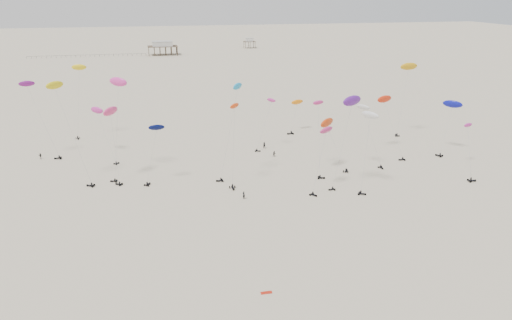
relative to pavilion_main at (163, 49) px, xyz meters
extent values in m
plane|color=beige|center=(10.00, -150.00, -4.22)|extent=(900.00, 900.00, 0.00)
cube|color=brown|center=(0.00, 0.00, 1.93)|extent=(21.00, 13.00, 0.30)
cube|color=silver|center=(0.00, 0.00, 3.68)|extent=(14.00, 8.40, 3.20)
cube|color=#B2B2AD|center=(0.00, 0.00, 5.43)|extent=(15.00, 9.00, 0.30)
cube|color=brown|center=(70.00, 30.00, 0.93)|extent=(9.00, 7.00, 0.30)
cube|color=silver|center=(70.00, 30.00, 2.28)|extent=(5.60, 4.20, 2.40)
cube|color=#B2B2AD|center=(70.00, 30.00, 3.63)|extent=(6.00, 4.50, 0.30)
cube|color=black|center=(-52.00, 0.00, -2.77)|extent=(80.00, 0.10, 0.10)
cylinder|color=gray|center=(42.85, -254.61, 3.86)|extent=(0.03, 0.03, 15.90)
ellipsoid|color=silver|center=(40.36, -253.17, 11.97)|extent=(3.59, 4.20, 1.92)
cylinder|color=gray|center=(-13.79, -253.87, 2.69)|extent=(0.03, 0.03, 12.97)
ellipsoid|color=#050C41|center=(-12.29, -252.83, 9.61)|extent=(3.89, 1.79, 1.93)
cylinder|color=gray|center=(-42.43, -227.27, 6.17)|extent=(0.03, 0.03, 20.62)
ellipsoid|color=#78167B|center=(-45.54, -225.32, 16.55)|extent=(4.42, 2.42, 2.10)
cylinder|color=gray|center=(5.00, -260.24, 5.65)|extent=(0.03, 0.03, 18.39)
ellipsoid|color=#EA4210|center=(5.59, -258.87, 15.30)|extent=(3.25, 3.16, 1.61)
cylinder|color=gray|center=(23.83, -267.57, 2.86)|extent=(0.03, 0.03, 14.10)
ellipsoid|color=#C42E77|center=(25.85, -265.41, 10.05)|extent=(4.77, 4.02, 2.17)
cylinder|color=gray|center=(-25.66, -231.36, 1.94)|extent=(0.03, 0.03, 16.97)
ellipsoid|color=#CD309B|center=(-28.06, -225.41, 8.32)|extent=(4.47, 4.21, 2.23)
cylinder|color=gray|center=(-34.97, -208.54, 6.83)|extent=(0.03, 0.03, 21.03)
ellipsoid|color=yellow|center=(-33.73, -207.36, 18.01)|extent=(4.60, 2.09, 2.22)
cylinder|color=gray|center=(18.97, -233.16, 2.99)|extent=(0.03, 0.03, 14.45)
ellipsoid|color=#D0319D|center=(21.40, -231.58, 10.17)|extent=(2.93, 3.32, 1.56)
cylinder|color=gray|center=(68.79, -247.91, 2.55)|extent=(0.03, 0.03, 14.31)
ellipsoid|color=#0C10A2|center=(71.68, -245.26, 9.54)|extent=(5.56, 5.67, 2.80)
cylinder|color=gray|center=(32.80, -217.20, 0.64)|extent=(0.03, 0.03, 9.67)
ellipsoid|color=orange|center=(34.43, -215.15, 5.51)|extent=(4.79, 3.04, 2.22)
cylinder|color=gray|center=(-22.46, -250.68, 4.27)|extent=(0.03, 0.03, 16.46)
ellipsoid|color=#E5357B|center=(-22.82, -248.16, 13.03)|extent=(4.61, 5.37, 2.58)
cylinder|color=gray|center=(27.76, -255.97, 4.72)|extent=(0.03, 0.03, 18.18)
ellipsoid|color=#D6328F|center=(28.36, -252.19, 13.54)|extent=(3.40, 2.11, 1.58)
cylinder|color=gray|center=(4.79, -254.81, 7.28)|extent=(0.03, 0.03, 22.40)
ellipsoid|color=#1D9BDB|center=(7.36, -253.46, 18.80)|extent=(3.51, 3.82, 1.88)
cylinder|color=gray|center=(29.33, -266.76, 6.08)|extent=(0.03, 0.03, 19.90)
ellipsoid|color=#5A1A8F|center=(31.47, -266.04, 16.79)|extent=(5.90, 3.96, 2.70)
cylinder|color=gray|center=(34.26, -269.45, 4.57)|extent=(0.03, 0.03, 16.95)
ellipsoid|color=white|center=(35.63, -267.33, 13.49)|extent=(4.10, 4.93, 2.31)
cylinder|color=gray|center=(65.58, -227.84, 6.66)|extent=(0.03, 0.03, 20.60)
ellipsoid|color=orange|center=(67.11, -226.86, 17.83)|extent=(5.74, 2.26, 2.87)
cylinder|color=gray|center=(32.89, -254.99, 1.97)|extent=(0.03, 0.03, 12.33)
ellipsoid|color=red|center=(30.53, -253.39, 8.45)|extent=(5.62, 5.07, 2.75)
cylinder|color=gray|center=(53.49, -245.55, 3.15)|extent=(0.03, 0.03, 17.59)
ellipsoid|color=red|center=(52.99, -239.85, 10.76)|extent=(5.49, 3.27, 2.55)
cylinder|color=gray|center=(-21.97, -247.04, 7.33)|extent=(0.03, 0.03, 23.18)
ellipsoid|color=#ED37A5|center=(-20.63, -243.33, 19.20)|extent=(5.33, 4.76, 2.60)
cylinder|color=gray|center=(-31.74, -249.93, 7.67)|extent=(0.03, 0.03, 23.78)
ellipsoid|color=yellow|center=(-34.81, -247.19, 19.62)|extent=(4.44, 4.03, 2.18)
cylinder|color=gray|center=(65.83, -263.59, 1.35)|extent=(0.03, 0.03, 16.88)
ellipsoid|color=#C12D9C|center=(68.83, -257.33, 6.63)|extent=(2.87, 1.49, 1.35)
imported|color=black|center=(5.82, -268.02, -4.22)|extent=(0.90, 0.94, 2.14)
imported|color=black|center=(20.16, -240.36, -4.22)|extent=(0.98, 0.59, 1.97)
imported|color=black|center=(-44.19, -228.09, -4.22)|extent=(1.25, 0.74, 2.02)
imported|color=black|center=(19.19, -232.13, -4.22)|extent=(0.95, 0.76, 2.30)
cube|color=#B31B0B|center=(2.03, -305.01, -4.22)|extent=(1.80, 0.70, 0.07)
camera|label=1|loc=(-14.21, -370.09, 40.85)|focal=35.00mm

